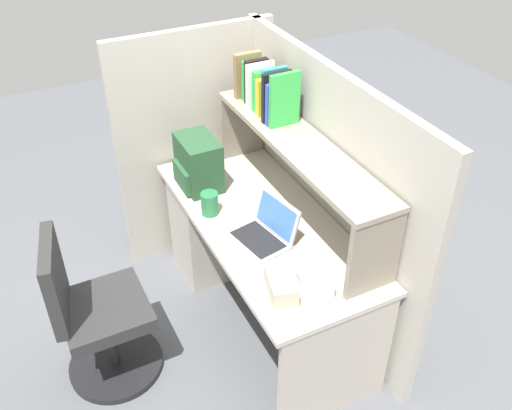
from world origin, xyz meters
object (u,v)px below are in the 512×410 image
Objects in this scene: laptop at (266,231)px; snack_canister at (210,203)px; tissue_box at (281,285)px; paper_cup at (327,291)px; backpack at (198,163)px; computer_mouse at (308,275)px; office_chair at (96,320)px.

laptop is 0.38m from snack_canister.
tissue_box is 0.73m from snack_canister.
paper_cup is at bearing 15.24° from snack_canister.
snack_canister is at bearing -9.98° from backpack.
computer_mouse is at bearing 9.80° from backpack.
laptop is 1.14× the size of backpack.
office_chair is (0.17, -0.74, -0.40)m from snack_canister.
office_chair is at bearing -116.47° from computer_mouse.
office_chair is at bearing -100.21° from laptop.
backpack is 1.41× the size of tissue_box.
paper_cup is (0.51, 0.06, -0.01)m from laptop.
office_chair is at bearing -76.93° from snack_canister.
backpack is 0.33× the size of office_chair.
snack_canister is (0.29, -0.05, -0.08)m from backpack.
paper_cup reaches higher than computer_mouse.
computer_mouse is 0.73m from snack_canister.
paper_cup is (0.15, 0.01, 0.03)m from computer_mouse.
backpack is 1.04m from office_chair.
office_chair is (-0.17, -0.92, -0.39)m from laptop.
tissue_box is (-0.12, -0.18, 0.01)m from paper_cup.
laptop is 4.16× the size of paper_cup.
backpack reaches higher than office_chair.
laptop is 3.39× the size of computer_mouse.
tissue_box is at bearing -77.51° from computer_mouse.
tissue_box is at bearing 0.11° from backpack.
backpack is 0.31m from snack_canister.
computer_mouse is 0.47× the size of tissue_box.
backpack is at bearing -165.02° from tissue_box.
computer_mouse is at bearing 17.69° from snack_canister.
laptop is 0.51m from paper_cup.
backpack is at bearing -168.21° from computer_mouse.
backpack is at bearing 170.02° from snack_canister.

